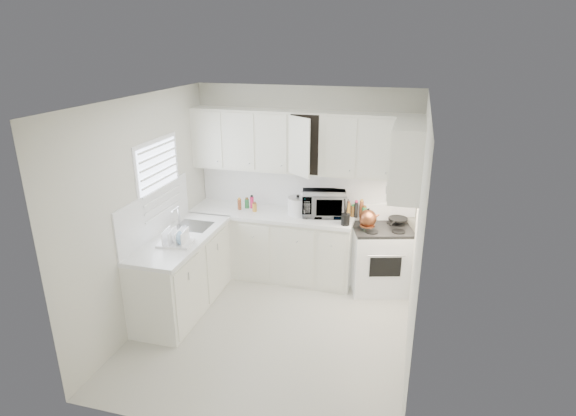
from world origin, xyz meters
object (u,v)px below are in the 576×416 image
(dish_rack, at_px, (175,236))
(stove, at_px, (381,250))
(utensil_crock, at_px, (346,212))
(tea_kettle, at_px, (368,217))
(microwave, at_px, (324,201))
(rice_cooker, at_px, (298,205))

(dish_rack, bearing_deg, stove, 23.00)
(stove, bearing_deg, utensil_crock, -171.27)
(tea_kettle, height_order, microwave, microwave)
(tea_kettle, bearing_deg, utensil_crock, -169.86)
(stove, height_order, microwave, microwave)
(tea_kettle, xyz_separation_m, microwave, (-0.61, 0.23, 0.08))
(stove, relative_size, utensil_crock, 3.16)
(rice_cooker, bearing_deg, microwave, 1.14)
(stove, distance_m, microwave, 0.98)
(microwave, xyz_separation_m, dish_rack, (-1.45, -1.38, -0.09))
(tea_kettle, relative_size, utensil_crock, 0.77)
(rice_cooker, relative_size, dish_rack, 0.72)
(microwave, height_order, dish_rack, microwave)
(microwave, relative_size, dish_rack, 1.54)
(microwave, distance_m, dish_rack, 2.00)
(microwave, relative_size, rice_cooker, 2.13)
(tea_kettle, distance_m, utensil_crock, 0.28)
(rice_cooker, distance_m, dish_rack, 1.73)
(tea_kettle, height_order, rice_cooker, rice_cooker)
(stove, xyz_separation_m, rice_cooker, (-1.13, 0.01, 0.52))
(stove, bearing_deg, microwave, 158.81)
(microwave, relative_size, utensil_crock, 1.61)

